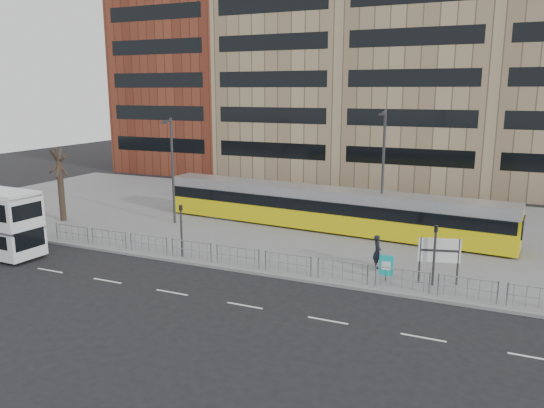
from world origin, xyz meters
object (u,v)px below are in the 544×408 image
at_px(ad_panel, 386,266).
at_px(lamp_post_west, 172,166).
at_px(bare_tree, 57,145).
at_px(pedestrian, 377,252).
at_px(lamp_post_east, 383,169).
at_px(traffic_light_west, 181,224).
at_px(traffic_light_east, 435,247).
at_px(tram, 325,209).
at_px(station_sign, 439,252).

bearing_deg(ad_panel, lamp_post_west, 162.20).
bearing_deg(lamp_post_west, bare_tree, -161.69).
bearing_deg(lamp_post_west, pedestrian, -13.94).
xyz_separation_m(ad_panel, lamp_post_east, (-2.10, 8.08, 3.78)).
relative_size(pedestrian, lamp_post_west, 0.24).
bearing_deg(lamp_post_east, ad_panel, -75.44).
distance_m(ad_panel, bare_tree, 25.50).
relative_size(ad_panel, traffic_light_west, 0.44).
relative_size(traffic_light_east, lamp_post_east, 0.37).
height_order(tram, lamp_post_west, lamp_post_west).
xyz_separation_m(tram, ad_panel, (6.09, -8.51, -0.69)).
distance_m(traffic_light_west, lamp_post_west, 8.56).
xyz_separation_m(traffic_light_west, lamp_post_east, (9.66, 8.90, 2.59)).
distance_m(ad_panel, traffic_light_east, 2.59).
xyz_separation_m(pedestrian, traffic_light_west, (-10.88, -2.63, 1.05)).
bearing_deg(traffic_light_west, pedestrian, 19.02).
bearing_deg(bare_tree, pedestrian, -3.04).
bearing_deg(lamp_post_east, station_sign, -58.42).
relative_size(traffic_light_east, lamp_post_west, 0.41).
distance_m(traffic_light_west, lamp_post_east, 13.39).
xyz_separation_m(station_sign, lamp_post_west, (-19.26, 5.13, 2.56)).
relative_size(tram, bare_tree, 3.37).
bearing_deg(traffic_light_west, lamp_post_east, 48.09).
xyz_separation_m(station_sign, traffic_light_east, (-0.20, -0.37, 0.34)).
height_order(tram, traffic_light_east, traffic_light_east).
xyz_separation_m(tram, traffic_light_west, (-5.67, -9.33, 0.50)).
relative_size(lamp_post_east, bare_tree, 1.13).
height_order(lamp_post_east, bare_tree, lamp_post_east).
bearing_deg(traffic_light_east, traffic_light_west, -162.83).
bearing_deg(ad_panel, pedestrian, 117.01).
distance_m(traffic_light_west, traffic_light_east, 14.09).
bearing_deg(lamp_post_east, traffic_light_east, -60.71).
xyz_separation_m(lamp_post_east, bare_tree, (-22.75, -5.00, 1.06)).
height_order(pedestrian, traffic_light_west, traffic_light_west).
bearing_deg(tram, ad_panel, -49.70).
bearing_deg(lamp_post_east, bare_tree, -167.61).
relative_size(station_sign, ad_panel, 1.75).
bearing_deg(lamp_post_east, pedestrian, -78.97).
bearing_deg(lamp_post_east, traffic_light_west, -137.34).
xyz_separation_m(ad_panel, traffic_light_west, (-11.76, -0.82, 1.19)).
bearing_deg(lamp_post_west, lamp_post_east, 9.01).
bearing_deg(tram, traffic_light_west, -116.58).
height_order(traffic_light_west, traffic_light_east, same).
xyz_separation_m(ad_panel, pedestrian, (-0.88, 1.81, 0.14)).
height_order(traffic_light_east, lamp_post_east, lamp_post_east).
bearing_deg(tram, traffic_light_east, -39.86).
distance_m(pedestrian, lamp_post_east, 7.36).
distance_m(pedestrian, lamp_post_west, 16.70).
height_order(ad_panel, traffic_light_east, traffic_light_east).
bearing_deg(lamp_post_east, tram, 173.89).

